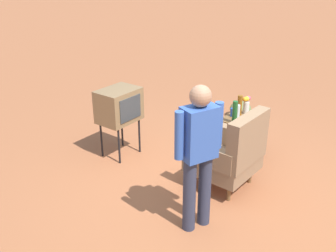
{
  "coord_description": "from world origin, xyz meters",
  "views": [
    {
      "loc": [
        3.74,
        1.83,
        2.76
      ],
      "look_at": [
        -0.22,
        -0.79,
        0.65
      ],
      "focal_mm": 41.02,
      "sensor_mm": 36.0,
      "label": 1
    }
  ],
  "objects_px": {
    "flower_vase": "(246,104)",
    "bottle_wine_green": "(235,112)",
    "armchair": "(231,153)",
    "bottle_short_clear": "(238,112)",
    "person_standing": "(199,151)",
    "soda_can_blue": "(233,112)",
    "bottle_tall_amber": "(240,105)",
    "side_table": "(244,124)",
    "tv_on_stand": "(119,106)"
  },
  "relations": [
    {
      "from": "flower_vase",
      "to": "bottle_wine_green",
      "type": "bearing_deg",
      "value": 0.54
    },
    {
      "from": "armchair",
      "to": "flower_vase",
      "type": "bearing_deg",
      "value": -166.29
    },
    {
      "from": "bottle_wine_green",
      "to": "flower_vase",
      "type": "height_order",
      "value": "bottle_wine_green"
    },
    {
      "from": "bottle_short_clear",
      "to": "person_standing",
      "type": "bearing_deg",
      "value": 10.57
    },
    {
      "from": "person_standing",
      "to": "soda_can_blue",
      "type": "xyz_separation_m",
      "value": [
        -1.77,
        -0.41,
        -0.26
      ]
    },
    {
      "from": "bottle_short_clear",
      "to": "bottle_tall_amber",
      "type": "bearing_deg",
      "value": -167.31
    },
    {
      "from": "side_table",
      "to": "soda_can_blue",
      "type": "distance_m",
      "value": 0.24
    },
    {
      "from": "bottle_wine_green",
      "to": "bottle_short_clear",
      "type": "relative_size",
      "value": 1.6
    },
    {
      "from": "side_table",
      "to": "bottle_tall_amber",
      "type": "bearing_deg",
      "value": -123.29
    },
    {
      "from": "armchair",
      "to": "bottle_tall_amber",
      "type": "xyz_separation_m",
      "value": [
        -0.95,
        -0.32,
        0.27
      ]
    },
    {
      "from": "soda_can_blue",
      "to": "flower_vase",
      "type": "relative_size",
      "value": 0.46
    },
    {
      "from": "tv_on_stand",
      "to": "bottle_short_clear",
      "type": "xyz_separation_m",
      "value": [
        -0.9,
        1.46,
        -0.07
      ]
    },
    {
      "from": "soda_can_blue",
      "to": "bottle_wine_green",
      "type": "height_order",
      "value": "bottle_wine_green"
    },
    {
      "from": "bottle_wine_green",
      "to": "flower_vase",
      "type": "relative_size",
      "value": 1.21
    },
    {
      "from": "soda_can_blue",
      "to": "armchair",
      "type": "bearing_deg",
      "value": 23.85
    },
    {
      "from": "soda_can_blue",
      "to": "flower_vase",
      "type": "xyz_separation_m",
      "value": [
        -0.21,
        0.12,
        0.09
      ]
    },
    {
      "from": "person_standing",
      "to": "flower_vase",
      "type": "distance_m",
      "value": 2.01
    },
    {
      "from": "tv_on_stand",
      "to": "person_standing",
      "type": "distance_m",
      "value": 1.98
    },
    {
      "from": "flower_vase",
      "to": "bottle_tall_amber",
      "type": "bearing_deg",
      "value": -28.68
    },
    {
      "from": "armchair",
      "to": "person_standing",
      "type": "bearing_deg",
      "value": 2.23
    },
    {
      "from": "bottle_wine_green",
      "to": "soda_can_blue",
      "type": "bearing_deg",
      "value": -149.67
    },
    {
      "from": "tv_on_stand",
      "to": "bottle_tall_amber",
      "type": "height_order",
      "value": "tv_on_stand"
    },
    {
      "from": "armchair",
      "to": "soda_can_blue",
      "type": "height_order",
      "value": "armchair"
    },
    {
      "from": "person_standing",
      "to": "flower_vase",
      "type": "bearing_deg",
      "value": -171.54
    },
    {
      "from": "tv_on_stand",
      "to": "bottle_tall_amber",
      "type": "distance_m",
      "value": 1.76
    },
    {
      "from": "side_table",
      "to": "tv_on_stand",
      "type": "height_order",
      "value": "tv_on_stand"
    },
    {
      "from": "armchair",
      "to": "bottle_short_clear",
      "type": "bearing_deg",
      "value": -160.68
    },
    {
      "from": "bottle_tall_amber",
      "to": "bottle_short_clear",
      "type": "bearing_deg",
      "value": 12.69
    },
    {
      "from": "soda_can_blue",
      "to": "bottle_short_clear",
      "type": "relative_size",
      "value": 0.61
    },
    {
      "from": "armchair",
      "to": "person_standing",
      "type": "height_order",
      "value": "person_standing"
    },
    {
      "from": "side_table",
      "to": "person_standing",
      "type": "relative_size",
      "value": 0.38
    },
    {
      "from": "armchair",
      "to": "soda_can_blue",
      "type": "relative_size",
      "value": 8.69
    },
    {
      "from": "bottle_wine_green",
      "to": "side_table",
      "type": "bearing_deg",
      "value": 164.17
    },
    {
      "from": "flower_vase",
      "to": "tv_on_stand",
      "type": "bearing_deg",
      "value": -52.74
    },
    {
      "from": "bottle_tall_amber",
      "to": "flower_vase",
      "type": "distance_m",
      "value": 0.12
    },
    {
      "from": "bottle_tall_amber",
      "to": "flower_vase",
      "type": "xyz_separation_m",
      "value": [
        -0.11,
        0.06,
        -0.0
      ]
    },
    {
      "from": "person_standing",
      "to": "bottle_tall_amber",
      "type": "relative_size",
      "value": 5.47
    },
    {
      "from": "side_table",
      "to": "soda_can_blue",
      "type": "height_order",
      "value": "soda_can_blue"
    },
    {
      "from": "tv_on_stand",
      "to": "flower_vase",
      "type": "xyz_separation_m",
      "value": [
        -1.13,
        1.49,
        -0.02
      ]
    },
    {
      "from": "side_table",
      "to": "tv_on_stand",
      "type": "distance_m",
      "value": 1.83
    },
    {
      "from": "armchair",
      "to": "bottle_wine_green",
      "type": "distance_m",
      "value": 0.75
    },
    {
      "from": "side_table",
      "to": "bottle_wine_green",
      "type": "distance_m",
      "value": 0.34
    },
    {
      "from": "bottle_short_clear",
      "to": "bottle_wine_green",
      "type": "bearing_deg",
      "value": 10.78
    },
    {
      "from": "armchair",
      "to": "tv_on_stand",
      "type": "height_order",
      "value": "armchair"
    },
    {
      "from": "bottle_wine_green",
      "to": "bottle_short_clear",
      "type": "distance_m",
      "value": 0.2
    },
    {
      "from": "person_standing",
      "to": "soda_can_blue",
      "type": "bearing_deg",
      "value": -166.89
    },
    {
      "from": "side_table",
      "to": "flower_vase",
      "type": "distance_m",
      "value": 0.31
    },
    {
      "from": "person_standing",
      "to": "bottle_tall_amber",
      "type": "bearing_deg",
      "value": -169.29
    },
    {
      "from": "bottle_wine_green",
      "to": "bottle_tall_amber",
      "type": "bearing_deg",
      "value": -168.44
    },
    {
      "from": "armchair",
      "to": "side_table",
      "type": "bearing_deg",
      "value": -167.61
    }
  ]
}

